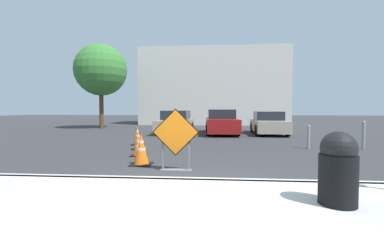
{
  "coord_description": "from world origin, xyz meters",
  "views": [
    {
      "loc": [
        0.09,
        -4.84,
        1.47
      ],
      "look_at": [
        -1.21,
        11.79,
        0.76
      ],
      "focal_mm": 24.0,
      "sensor_mm": 36.0,
      "label": 1
    }
  ],
  "objects_px": {
    "traffic_cone_second": "(139,146)",
    "road_closed_sign": "(176,137)",
    "traffic_cone_third": "(138,140)",
    "bollard_second": "(364,134)",
    "parked_car_second": "(221,122)",
    "parked_car_third": "(268,123)",
    "traffic_cone_nearest": "(141,150)",
    "traffic_cone_fourth": "(137,136)",
    "trash_bin": "(338,168)",
    "parked_car_nearest": "(176,123)",
    "bollard_nearest": "(309,136)"
  },
  "relations": [
    {
      "from": "road_closed_sign",
      "to": "traffic_cone_fourth",
      "type": "xyz_separation_m",
      "value": [
        -2.19,
        4.25,
        -0.42
      ]
    },
    {
      "from": "traffic_cone_second",
      "to": "trash_bin",
      "type": "bearing_deg",
      "value": -45.99
    },
    {
      "from": "road_closed_sign",
      "to": "bollard_nearest",
      "type": "relative_size",
      "value": 1.68
    },
    {
      "from": "parked_car_third",
      "to": "trash_bin",
      "type": "distance_m",
      "value": 11.89
    },
    {
      "from": "parked_car_nearest",
      "to": "trash_bin",
      "type": "bearing_deg",
      "value": 110.9
    },
    {
      "from": "parked_car_nearest",
      "to": "road_closed_sign",
      "type": "bearing_deg",
      "value": 100.64
    },
    {
      "from": "traffic_cone_nearest",
      "to": "traffic_cone_second",
      "type": "xyz_separation_m",
      "value": [
        -0.44,
        1.26,
        -0.1
      ]
    },
    {
      "from": "parked_car_third",
      "to": "trash_bin",
      "type": "height_order",
      "value": "parked_car_third"
    },
    {
      "from": "traffic_cone_third",
      "to": "bollard_second",
      "type": "distance_m",
      "value": 8.24
    },
    {
      "from": "parked_car_third",
      "to": "traffic_cone_nearest",
      "type": "bearing_deg",
      "value": 62.33
    },
    {
      "from": "traffic_cone_second",
      "to": "road_closed_sign",
      "type": "bearing_deg",
      "value": -52.15
    },
    {
      "from": "road_closed_sign",
      "to": "bollard_second",
      "type": "height_order",
      "value": "road_closed_sign"
    },
    {
      "from": "traffic_cone_second",
      "to": "parked_car_second",
      "type": "xyz_separation_m",
      "value": [
        2.85,
        7.58,
        0.38
      ]
    },
    {
      "from": "road_closed_sign",
      "to": "parked_car_second",
      "type": "relative_size",
      "value": 0.32
    },
    {
      "from": "traffic_cone_nearest",
      "to": "trash_bin",
      "type": "xyz_separation_m",
      "value": [
        3.6,
        -2.93,
        0.25
      ]
    },
    {
      "from": "traffic_cone_nearest",
      "to": "bollard_second",
      "type": "distance_m",
      "value": 8.05
    },
    {
      "from": "traffic_cone_nearest",
      "to": "parked_car_third",
      "type": "relative_size",
      "value": 0.2
    },
    {
      "from": "road_closed_sign",
      "to": "traffic_cone_nearest",
      "type": "xyz_separation_m",
      "value": [
        -1.0,
        0.59,
        -0.4
      ]
    },
    {
      "from": "parked_car_second",
      "to": "trash_bin",
      "type": "relative_size",
      "value": 4.52
    },
    {
      "from": "road_closed_sign",
      "to": "traffic_cone_third",
      "type": "height_order",
      "value": "road_closed_sign"
    },
    {
      "from": "traffic_cone_nearest",
      "to": "traffic_cone_second",
      "type": "bearing_deg",
      "value": 109.33
    },
    {
      "from": "trash_bin",
      "to": "road_closed_sign",
      "type": "bearing_deg",
      "value": 138.15
    },
    {
      "from": "traffic_cone_second",
      "to": "parked_car_third",
      "type": "relative_size",
      "value": 0.15
    },
    {
      "from": "traffic_cone_third",
      "to": "parked_car_nearest",
      "type": "xyz_separation_m",
      "value": [
        0.46,
        6.56,
        0.31
      ]
    },
    {
      "from": "trash_bin",
      "to": "traffic_cone_second",
      "type": "bearing_deg",
      "value": 134.01
    },
    {
      "from": "traffic_cone_fourth",
      "to": "trash_bin",
      "type": "xyz_separation_m",
      "value": [
        4.79,
        -6.59,
        0.28
      ]
    },
    {
      "from": "traffic_cone_second",
      "to": "parked_car_nearest",
      "type": "distance_m",
      "value": 7.82
    },
    {
      "from": "traffic_cone_nearest",
      "to": "traffic_cone_fourth",
      "type": "xyz_separation_m",
      "value": [
        -1.19,
        3.66,
        -0.02
      ]
    },
    {
      "from": "parked_car_nearest",
      "to": "parked_car_second",
      "type": "relative_size",
      "value": 0.95
    },
    {
      "from": "traffic_cone_second",
      "to": "parked_car_nearest",
      "type": "relative_size",
      "value": 0.14
    },
    {
      "from": "road_closed_sign",
      "to": "traffic_cone_third",
      "type": "distance_m",
      "value": 3.64
    },
    {
      "from": "traffic_cone_third",
      "to": "bollard_second",
      "type": "bearing_deg",
      "value": 4.72
    },
    {
      "from": "traffic_cone_nearest",
      "to": "traffic_cone_second",
      "type": "relative_size",
      "value": 1.34
    },
    {
      "from": "traffic_cone_second",
      "to": "traffic_cone_fourth",
      "type": "bearing_deg",
      "value": 107.24
    },
    {
      "from": "traffic_cone_second",
      "to": "bollard_nearest",
      "type": "xyz_separation_m",
      "value": [
        5.88,
        1.93,
        0.17
      ]
    },
    {
      "from": "parked_car_nearest",
      "to": "bollard_second",
      "type": "bearing_deg",
      "value": 145.39
    },
    {
      "from": "traffic_cone_fourth",
      "to": "trash_bin",
      "type": "bearing_deg",
      "value": -53.97
    },
    {
      "from": "traffic_cone_third",
      "to": "trash_bin",
      "type": "height_order",
      "value": "trash_bin"
    },
    {
      "from": "road_closed_sign",
      "to": "bollard_second",
      "type": "bearing_deg",
      "value": 30.67
    },
    {
      "from": "road_closed_sign",
      "to": "traffic_cone_second",
      "type": "height_order",
      "value": "road_closed_sign"
    },
    {
      "from": "traffic_cone_third",
      "to": "traffic_cone_fourth",
      "type": "relative_size",
      "value": 0.87
    },
    {
      "from": "parked_car_third",
      "to": "bollard_second",
      "type": "relative_size",
      "value": 3.98
    },
    {
      "from": "traffic_cone_nearest",
      "to": "traffic_cone_third",
      "type": "bearing_deg",
      "value": 108.12
    },
    {
      "from": "traffic_cone_nearest",
      "to": "traffic_cone_fourth",
      "type": "height_order",
      "value": "traffic_cone_nearest"
    },
    {
      "from": "road_closed_sign",
      "to": "parked_car_nearest",
      "type": "bearing_deg",
      "value": 98.03
    },
    {
      "from": "traffic_cone_third",
      "to": "traffic_cone_fourth",
      "type": "bearing_deg",
      "value": 107.65
    },
    {
      "from": "traffic_cone_nearest",
      "to": "trash_bin",
      "type": "bearing_deg",
      "value": -39.08
    },
    {
      "from": "parked_car_third",
      "to": "bollard_second",
      "type": "distance_m",
      "value": 6.07
    },
    {
      "from": "parked_car_second",
      "to": "road_closed_sign",
      "type": "bearing_deg",
      "value": 79.45
    },
    {
      "from": "traffic_cone_second",
      "to": "trash_bin",
      "type": "height_order",
      "value": "trash_bin"
    }
  ]
}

